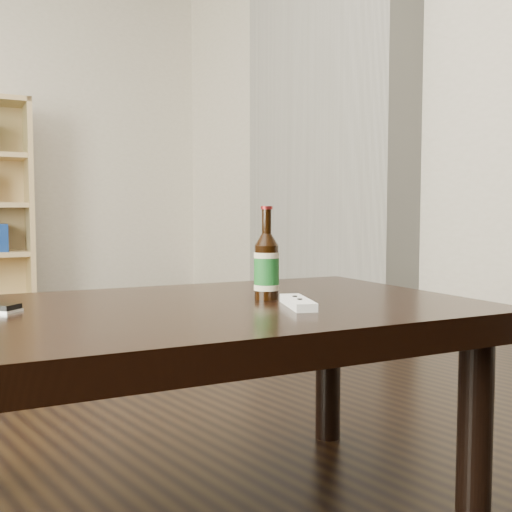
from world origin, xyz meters
TOP-DOWN VIEW (x-y plane):
  - chimney_breast at (2.35, 1.20)m, footprint 0.30×1.20m
  - coffee_table at (0.26, -0.45)m, footprint 1.35×0.97m
  - beer_bottle at (0.45, -0.48)m, footprint 0.06×0.06m
  - remote at (0.43, -0.60)m, footprint 0.11×0.15m

SIDE VIEW (x-z plane):
  - coffee_table at x=0.26m, z-range 0.17..0.63m
  - remote at x=0.43m, z-range 0.46..0.48m
  - beer_bottle at x=0.45m, z-range 0.43..0.64m
  - chimney_breast at x=2.35m, z-range 0.00..2.70m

